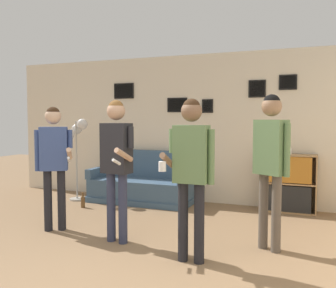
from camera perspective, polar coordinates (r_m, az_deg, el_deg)
The scene contains 10 objects.
wall_back at distance 6.87m, azimuth 5.72°, elevation 2.37°, with size 8.13×0.08×2.70m.
couch at distance 6.97m, azimuth -3.96°, elevation -6.31°, with size 1.92×0.80×0.93m.
bookshelf at distance 6.49m, azimuth 17.90°, elevation -5.71°, with size 0.87×0.30×0.95m.
floor_lamp at distance 7.20m, azimuth -13.82°, elevation 1.06°, with size 0.41×0.44×1.53m.
person_player_foreground_left at distance 5.31m, azimuth -17.01°, elevation -1.59°, with size 0.60×0.37×1.69m.
person_player_foreground_center at distance 4.62m, azimuth -7.89°, elevation -1.62°, with size 0.50×0.51×1.76m.
person_watcher_holding_cup at distance 3.95m, azimuth 3.55°, elevation -2.71°, with size 0.50×0.43×1.74m.
person_spectator_near_bookshelf at distance 4.46m, azimuth 15.39°, elevation -1.45°, with size 0.44×0.35×1.81m.
bottle_on_floor at distance 6.69m, azimuth -12.84°, elevation -8.56°, with size 0.07×0.07×0.26m.
drinking_cup at distance 6.42m, azimuth 17.99°, elevation -1.04°, with size 0.07×0.07×0.10m.
Camera 1 is at (1.86, -2.61, 1.53)m, focal length 40.00 mm.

